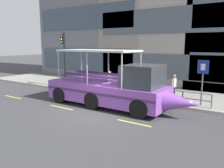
{
  "coord_description": "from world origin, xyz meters",
  "views": [
    {
      "loc": [
        7.28,
        -9.63,
        3.67
      ],
      "look_at": [
        -0.26,
        1.6,
        1.3
      ],
      "focal_mm": 36.79,
      "sensor_mm": 36.0,
      "label": 1
    }
  ],
  "objects_px": {
    "parking_sign": "(203,75)",
    "pedestrian_near_bow": "(174,84)",
    "leaned_bicycle": "(67,82)",
    "traffic_light_pole": "(64,54)",
    "pedestrian_mid_left": "(130,80)",
    "duck_tour_boat": "(114,89)",
    "pedestrian_mid_right": "(110,79)"
  },
  "relations": [
    {
      "from": "pedestrian_near_bow",
      "to": "pedestrian_mid_left",
      "type": "relative_size",
      "value": 1.01
    },
    {
      "from": "pedestrian_near_bow",
      "to": "pedestrian_mid_left",
      "type": "distance_m",
      "value": 3.27
    },
    {
      "from": "parking_sign",
      "to": "pedestrian_near_bow",
      "type": "xyz_separation_m",
      "value": [
        -1.83,
        0.62,
        -0.8
      ]
    },
    {
      "from": "pedestrian_near_bow",
      "to": "pedestrian_mid_right",
      "type": "distance_m",
      "value": 4.69
    },
    {
      "from": "pedestrian_mid_left",
      "to": "pedestrian_mid_right",
      "type": "distance_m",
      "value": 1.5
    },
    {
      "from": "pedestrian_near_bow",
      "to": "duck_tour_boat",
      "type": "bearing_deg",
      "value": -128.14
    },
    {
      "from": "parking_sign",
      "to": "pedestrian_near_bow",
      "type": "relative_size",
      "value": 1.63
    },
    {
      "from": "traffic_light_pole",
      "to": "pedestrian_mid_left",
      "type": "distance_m",
      "value": 5.86
    },
    {
      "from": "traffic_light_pole",
      "to": "pedestrian_near_bow",
      "type": "relative_size",
      "value": 2.76
    },
    {
      "from": "traffic_light_pole",
      "to": "parking_sign",
      "type": "relative_size",
      "value": 1.69
    },
    {
      "from": "traffic_light_pole",
      "to": "pedestrian_mid_left",
      "type": "xyz_separation_m",
      "value": [
        5.52,
        1.0,
        -1.7
      ]
    },
    {
      "from": "duck_tour_boat",
      "to": "pedestrian_mid_left",
      "type": "distance_m",
      "value": 3.4
    },
    {
      "from": "duck_tour_boat",
      "to": "leaned_bicycle",
      "type": "bearing_deg",
      "value": 158.06
    },
    {
      "from": "traffic_light_pole",
      "to": "parking_sign",
      "type": "bearing_deg",
      "value": 1.26
    },
    {
      "from": "leaned_bicycle",
      "to": "pedestrian_mid_right",
      "type": "height_order",
      "value": "pedestrian_mid_right"
    },
    {
      "from": "parking_sign",
      "to": "pedestrian_mid_left",
      "type": "relative_size",
      "value": 1.65
    },
    {
      "from": "duck_tour_boat",
      "to": "pedestrian_mid_right",
      "type": "distance_m",
      "value": 3.53
    },
    {
      "from": "duck_tour_boat",
      "to": "pedestrian_mid_right",
      "type": "xyz_separation_m",
      "value": [
        -2.19,
        2.76,
        0.01
      ]
    },
    {
      "from": "leaned_bicycle",
      "to": "duck_tour_boat",
      "type": "height_order",
      "value": "duck_tour_boat"
    },
    {
      "from": "traffic_light_pole",
      "to": "leaned_bicycle",
      "type": "relative_size",
      "value": 2.52
    },
    {
      "from": "traffic_light_pole",
      "to": "parking_sign",
      "type": "xyz_separation_m",
      "value": [
        10.62,
        0.23,
        -0.89
      ]
    },
    {
      "from": "traffic_light_pole",
      "to": "duck_tour_boat",
      "type": "bearing_deg",
      "value": -20.06
    },
    {
      "from": "pedestrian_mid_left",
      "to": "pedestrian_mid_right",
      "type": "height_order",
      "value": "pedestrian_mid_left"
    },
    {
      "from": "parking_sign",
      "to": "pedestrian_mid_right",
      "type": "distance_m",
      "value": 6.56
    },
    {
      "from": "traffic_light_pole",
      "to": "duck_tour_boat",
      "type": "relative_size",
      "value": 0.48
    },
    {
      "from": "traffic_light_pole",
      "to": "pedestrian_mid_left",
      "type": "relative_size",
      "value": 2.8
    },
    {
      "from": "traffic_light_pole",
      "to": "leaned_bicycle",
      "type": "bearing_deg",
      "value": 111.98
    },
    {
      "from": "parking_sign",
      "to": "leaned_bicycle",
      "type": "xyz_separation_m",
      "value": [
        -10.73,
        0.05,
        -1.39
      ]
    },
    {
      "from": "leaned_bicycle",
      "to": "parking_sign",
      "type": "bearing_deg",
      "value": -0.27
    },
    {
      "from": "pedestrian_near_bow",
      "to": "pedestrian_mid_right",
      "type": "relative_size",
      "value": 1.05
    },
    {
      "from": "traffic_light_pole",
      "to": "leaned_bicycle",
      "type": "distance_m",
      "value": 2.3
    },
    {
      "from": "duck_tour_boat",
      "to": "parking_sign",
      "type": "bearing_deg",
      "value": 30.52
    }
  ]
}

